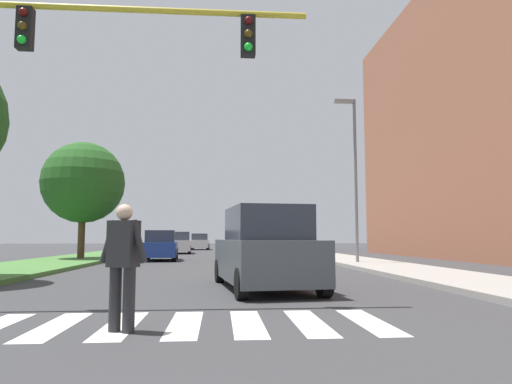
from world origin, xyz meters
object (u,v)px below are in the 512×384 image
tree_far (83,183)px  pedestrian_performer (123,261)px  traffic_light_gantry (18,70)px  street_lamp_right (353,164)px  sedan_distant (179,243)px  sedan_far_horizon (200,242)px  suv_crossing (265,250)px  sedan_midblock (161,246)px

tree_far → pedestrian_performer: 20.12m
traffic_light_gantry → street_lamp_right: street_lamp_right is taller
tree_far → sedan_distant: bearing=69.8°
traffic_light_gantry → sedan_far_horizon: traffic_light_gantry is taller
suv_crossing → pedestrian_performer: bearing=-115.9°
pedestrian_performer → sedan_distant: pedestrian_performer is taller
street_lamp_right → suv_crossing: street_lamp_right is taller
sedan_midblock → sedan_distant: bearing=89.7°
tree_far → street_lamp_right: (13.42, -4.68, 0.43)m
street_lamp_right → pedestrian_performer: (-7.41, -14.24, -3.66)m
suv_crossing → sedan_far_horizon: suv_crossing is taller
tree_far → suv_crossing: tree_far is taller
sedan_midblock → street_lamp_right: bearing=-28.2°
tree_far → sedan_far_horizon: (5.34, 22.39, -3.40)m
tree_far → traffic_light_gantry: tree_far is taller
suv_crossing → sedan_distant: 25.72m
tree_far → traffic_light_gantry: (3.58, -16.73, 0.14)m
tree_far → suv_crossing: 16.66m
traffic_light_gantry → sedan_distant: bearing=88.8°
street_lamp_right → pedestrian_performer: bearing=-117.5°
sedan_distant → suv_crossing: bearing=-80.6°
suv_crossing → sedan_distant: suv_crossing is taller
traffic_light_gantry → sedan_far_horizon: 39.32m
sedan_distant → tree_far: bearing=-110.2°
street_lamp_right → pedestrian_performer: 16.47m
traffic_light_gantry → pedestrian_performer: 4.71m
pedestrian_performer → sedan_midblock: size_ratio=0.41×
pedestrian_performer → street_lamp_right: bearing=62.5°
sedan_far_horizon → sedan_midblock: bearing=-93.1°
pedestrian_performer → traffic_light_gantry: bearing=138.0°
pedestrian_performer → sedan_distant: (-1.83, 30.28, -0.15)m
tree_far → street_lamp_right: 14.22m
sedan_midblock → sedan_distant: 11.06m
sedan_midblock → sedan_far_horizon: bearing=86.9°
traffic_light_gantry → street_lamp_right: bearing=50.7°
sedan_midblock → sedan_far_horizon: size_ratio=0.95×
sedan_distant → street_lamp_right: bearing=-60.1°
tree_far → sedan_distant: (4.18, 11.36, -3.39)m
street_lamp_right → sedan_midblock: (-9.30, 4.98, -3.84)m
street_lamp_right → pedestrian_performer: street_lamp_right is taller
pedestrian_performer → suv_crossing: size_ratio=0.35×
tree_far → sedan_distant: 12.57m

